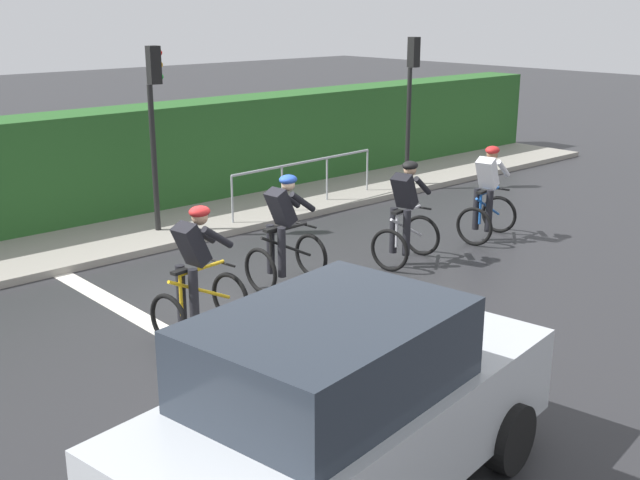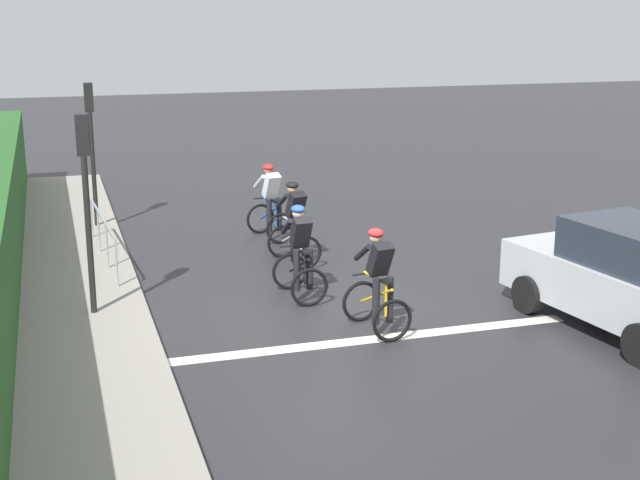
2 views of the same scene
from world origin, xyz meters
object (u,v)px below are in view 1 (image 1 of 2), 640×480
at_px(cyclist_second, 406,216).
at_px(traffic_light_far_junction, 411,90).
at_px(car_silver, 343,409).
at_px(traffic_light_near_crossing, 154,112).
at_px(cyclist_mid, 284,234).
at_px(cyclist_fourth, 197,275).
at_px(cyclist_lead, 487,196).
at_px(pedestrian_railing_kerbside, 305,172).

height_order(cyclist_second, traffic_light_far_junction, traffic_light_far_junction).
height_order(car_silver, traffic_light_near_crossing, traffic_light_near_crossing).
bearing_deg(cyclist_mid, traffic_light_far_junction, 116.68).
bearing_deg(traffic_light_near_crossing, cyclist_fourth, -25.28).
bearing_deg(traffic_light_far_junction, cyclist_second, -48.71).
bearing_deg(cyclist_second, cyclist_lead, 89.03).
height_order(cyclist_fourth, traffic_light_near_crossing, traffic_light_near_crossing).
relative_size(cyclist_second, traffic_light_far_junction, 0.50).
distance_m(car_silver, traffic_light_near_crossing, 8.66).
distance_m(cyclist_lead, car_silver, 8.23).
height_order(car_silver, traffic_light_far_junction, traffic_light_far_junction).
xyz_separation_m(cyclist_mid, traffic_light_near_crossing, (-3.52, 0.02, 1.43)).
relative_size(cyclist_mid, car_silver, 0.39).
relative_size(cyclist_second, traffic_light_near_crossing, 0.50).
distance_m(cyclist_fourth, pedestrian_railing_kerbside, 6.40).
distance_m(cyclist_mid, cyclist_fourth, 2.10).
height_order(cyclist_lead, traffic_light_near_crossing, traffic_light_near_crossing).
xyz_separation_m(cyclist_lead, traffic_light_far_junction, (-3.63, 2.00, 1.43)).
height_order(cyclist_lead, cyclist_second, same).
bearing_deg(pedestrian_railing_kerbside, cyclist_lead, 15.84).
bearing_deg(traffic_light_far_junction, traffic_light_near_crossing, -93.83).
bearing_deg(car_silver, cyclist_fourth, 164.03).
xyz_separation_m(cyclist_fourth, traffic_light_near_crossing, (-4.22, 1.99, 1.43)).
xyz_separation_m(car_silver, traffic_light_near_crossing, (-7.98, 3.07, 1.35)).
bearing_deg(cyclist_lead, traffic_light_near_crossing, -134.16).
bearing_deg(cyclist_lead, traffic_light_far_junction, 151.09).
relative_size(cyclist_lead, cyclist_fourth, 1.00).
distance_m(cyclist_mid, car_silver, 5.40).
height_order(cyclist_mid, pedestrian_railing_kerbside, cyclist_mid).
xyz_separation_m(cyclist_fourth, traffic_light_far_junction, (-3.81, 8.16, 1.43)).
height_order(car_silver, pedestrian_railing_kerbside, car_silver).
height_order(cyclist_second, car_silver, car_silver).
bearing_deg(traffic_light_near_crossing, traffic_light_far_junction, 86.17).
distance_m(cyclist_second, pedestrian_railing_kerbside, 3.79).
height_order(traffic_light_near_crossing, traffic_light_far_junction, same).
relative_size(cyclist_lead, traffic_light_near_crossing, 0.50).
xyz_separation_m(cyclist_second, pedestrian_railing_kerbside, (-3.64, 1.05, 0.00)).
xyz_separation_m(cyclist_second, cyclist_fourth, (0.21, -4.07, 0.00)).
height_order(cyclist_lead, traffic_light_far_junction, traffic_light_far_junction).
height_order(traffic_light_far_junction, pedestrian_railing_kerbside, traffic_light_far_junction).
relative_size(cyclist_fourth, pedestrian_railing_kerbside, 0.44).
bearing_deg(traffic_light_near_crossing, cyclist_second, 27.37).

